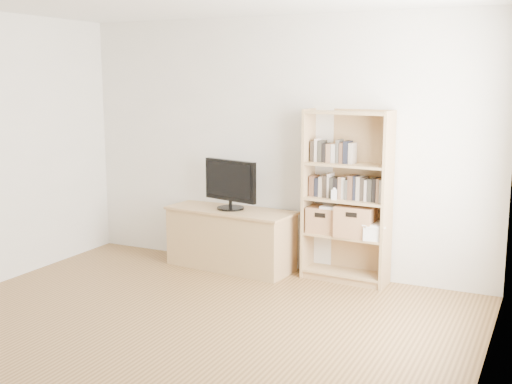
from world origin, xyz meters
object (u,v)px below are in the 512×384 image
Objects in this scene: baby_monitor at (334,195)px; laptop at (340,207)px; television at (230,184)px; tv_stand at (231,240)px; basket_left at (325,219)px; basket_right at (356,221)px; bookshelf at (347,197)px.

laptop is (0.03, 0.09, -0.13)m from baby_monitor.
television is 6.86× the size of baby_monitor.
television reaches higher than tv_stand.
basket_left is 0.86× the size of basket_right.
bookshelf is at bearing 37.75° from baby_monitor.
basket_left is at bearing 20.36° from television.
tv_stand is 2.00× the size of television.
television reaches higher than basket_right.
basket_right is (1.33, 0.09, -0.28)m from television.
television is 1.94× the size of laptop.
television is 1.05m from basket_left.
tv_stand is 1.34m from bookshelf.
tv_stand is at bearing 176.69° from baby_monitor.
bookshelf reaches higher than television.
laptop reaches higher than basket_left.
laptop is at bearing 10.04° from tv_stand.
television is at bearing -173.17° from basket_left.
baby_monitor is 0.28× the size of laptop.
basket_right reaches higher than tv_stand.
television is at bearing 0.00° from tv_stand.
basket_left is at bearing -178.81° from bookshelf.
basket_right reaches higher than basket_left.
bookshelf is 0.14m from baby_monitor.
basket_right is at bearing -2.68° from basket_left.
tv_stand is at bearing -174.55° from laptop.
basket_left is at bearing 11.42° from tv_stand.
basket_right is (0.20, 0.08, -0.26)m from baby_monitor.
tv_stand is 0.78× the size of bookshelf.
basket_right is (0.10, -0.01, -0.23)m from bookshelf.
baby_monitor is 0.16m from laptop.
basket_right is at bearing -2.60° from bookshelf.
television is 2.13× the size of basket_left.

